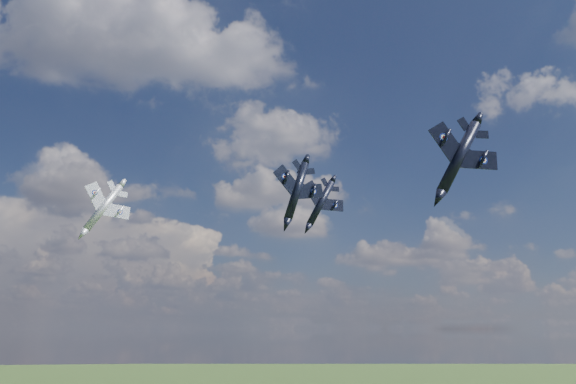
{
  "coord_description": "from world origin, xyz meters",
  "views": [
    {
      "loc": [
        -9.77,
        -76.13,
        60.4
      ],
      "look_at": [
        5.13,
        13.88,
        82.72
      ],
      "focal_mm": 35.0,
      "sensor_mm": 36.0,
      "label": 1
    }
  ],
  "objects": [
    {
      "name": "jet_lead_navy",
      "position": [
        5.42,
        7.33,
        81.33
      ],
      "size": [
        13.71,
        15.94,
        5.73
      ],
      "primitive_type": null,
      "rotation": [
        0.0,
        0.32,
        0.31
      ],
      "color": "black"
    },
    {
      "name": "jet_high_navy",
      "position": [
        15.49,
        34.76,
        85.83
      ],
      "size": [
        13.13,
        16.38,
        7.76
      ],
      "primitive_type": null,
      "rotation": [
        0.0,
        0.5,
        0.17
      ],
      "color": "black"
    },
    {
      "name": "jet_right_navy",
      "position": [
        25.21,
        -7.78,
        83.2
      ],
      "size": [
        12.14,
        16.21,
        8.35
      ],
      "primitive_type": null,
      "rotation": [
        0.0,
        0.52,
        -0.05
      ],
      "color": "black"
    },
    {
      "name": "jet_left_silver",
      "position": [
        -25.61,
        21.22,
        80.52
      ],
      "size": [
        14.02,
        16.0,
        7.4
      ],
      "primitive_type": null,
      "rotation": [
        0.0,
        0.56,
        0.41
      ],
      "color": "#9B9CA5"
    }
  ]
}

